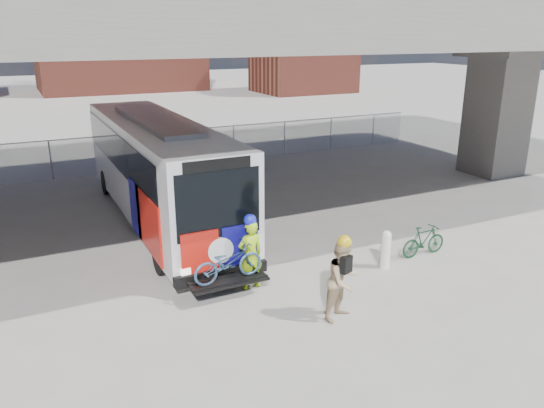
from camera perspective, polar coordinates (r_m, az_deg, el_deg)
ground at (r=16.32m, az=-0.95°, el=-5.31°), size 160.00×160.00×0.00m
bus at (r=18.98m, az=-12.23°, el=4.33°), size 2.67×12.95×3.69m
overpass at (r=18.68m, az=-6.61°, el=18.15°), size 40.00×16.00×7.95m
chainlink_fence at (r=26.82m, az=-12.12°, el=6.77°), size 30.00×0.06×30.00m
brick_buildings at (r=62.26m, az=-20.08°, el=15.99°), size 54.00×22.00×12.00m
bollard at (r=15.47m, az=12.11°, el=-4.64°), size 0.30×0.30×1.13m
cyclist_hivis at (r=13.83m, az=-2.34°, el=-5.28°), size 0.71×0.49×2.06m
cyclist_tan at (r=12.53m, az=7.62°, el=-8.05°), size 1.12×1.00×2.09m
bike_parked at (r=16.61m, az=16.01°, el=-3.83°), size 1.59×0.46×0.96m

